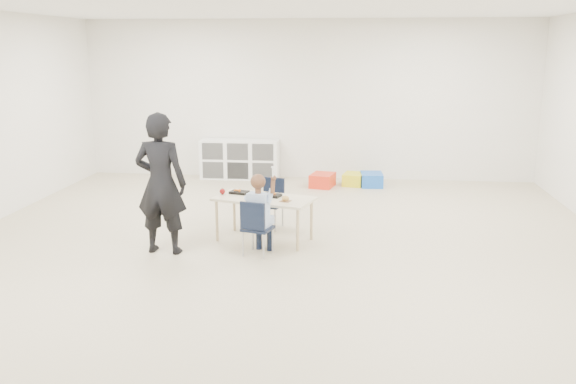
# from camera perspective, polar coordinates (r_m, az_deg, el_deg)

# --- Properties ---
(room) EXTENTS (9.00, 9.02, 2.80)m
(room) POSITION_cam_1_polar(r_m,az_deg,el_deg) (6.47, -1.28, 5.28)
(room) COLOR #B9AD8E
(room) RESTS_ON ground
(table) EXTENTS (1.29, 0.88, 0.54)m
(table) POSITION_cam_1_polar(r_m,az_deg,el_deg) (7.45, -2.24, -2.50)
(table) COLOR beige
(table) RESTS_ON ground
(chair_near) EXTENTS (0.38, 0.37, 0.65)m
(chair_near) POSITION_cam_1_polar(r_m,az_deg,el_deg) (6.92, -2.85, -3.32)
(chair_near) COLOR black
(chair_near) RESTS_ON ground
(chair_far) EXTENTS (0.38, 0.37, 0.65)m
(chair_far) POSITION_cam_1_polar(r_m,az_deg,el_deg) (7.95, -1.71, -1.11)
(chair_far) COLOR black
(chair_far) RESTS_ON ground
(child) EXTENTS (0.53, 0.53, 1.02)m
(child) POSITION_cam_1_polar(r_m,az_deg,el_deg) (6.87, -2.86, -1.83)
(child) COLOR #BCD8FE
(child) RESTS_ON chair_near
(lunch_tray_near) EXTENTS (0.26, 0.21, 0.03)m
(lunch_tray_near) POSITION_cam_1_polar(r_m,az_deg,el_deg) (7.42, -1.55, -0.32)
(lunch_tray_near) COLOR black
(lunch_tray_near) RESTS_ON table
(lunch_tray_far) EXTENTS (0.26, 0.21, 0.03)m
(lunch_tray_far) POSITION_cam_1_polar(r_m,az_deg,el_deg) (7.60, -4.58, -0.02)
(lunch_tray_far) COLOR black
(lunch_tray_far) RESTS_ON table
(milk_carton) EXTENTS (0.09, 0.09, 0.10)m
(milk_carton) POSITION_cam_1_polar(r_m,az_deg,el_deg) (7.24, -2.77, -0.39)
(milk_carton) COLOR white
(milk_carton) RESTS_ON table
(bread_roll) EXTENTS (0.09, 0.09, 0.07)m
(bread_roll) POSITION_cam_1_polar(r_m,az_deg,el_deg) (7.19, -0.25, -0.61)
(bread_roll) COLOR tan
(bread_roll) RESTS_ON table
(apple_near) EXTENTS (0.07, 0.07, 0.07)m
(apple_near) POSITION_cam_1_polar(r_m,az_deg,el_deg) (7.46, -2.81, -0.08)
(apple_near) COLOR maroon
(apple_near) RESTS_ON table
(apple_far) EXTENTS (0.07, 0.07, 0.07)m
(apple_far) POSITION_cam_1_polar(r_m,az_deg,el_deg) (7.58, -6.16, 0.06)
(apple_far) COLOR maroon
(apple_far) RESTS_ON table
(cubby_shelf) EXTENTS (1.40, 0.40, 0.70)m
(cubby_shelf) POSITION_cam_1_polar(r_m,az_deg,el_deg) (11.00, -4.54, 3.07)
(cubby_shelf) COLOR white
(cubby_shelf) RESTS_ON ground
(adult) EXTENTS (0.61, 0.42, 1.62)m
(adult) POSITION_cam_1_polar(r_m,az_deg,el_deg) (7.03, -11.81, 0.76)
(adult) COLOR black
(adult) RESTS_ON ground
(bin_red) EXTENTS (0.45, 0.53, 0.23)m
(bin_red) POSITION_cam_1_polar(r_m,az_deg,el_deg) (10.36, 3.25, 1.11)
(bin_red) COLOR red
(bin_red) RESTS_ON ground
(bin_yellow) EXTENTS (0.40, 0.48, 0.21)m
(bin_yellow) POSITION_cam_1_polar(r_m,az_deg,el_deg) (10.53, 6.16, 1.20)
(bin_yellow) COLOR yellow
(bin_yellow) RESTS_ON ground
(bin_blue) EXTENTS (0.39, 0.48, 0.23)m
(bin_blue) POSITION_cam_1_polar(r_m,az_deg,el_deg) (10.49, 7.83, 1.16)
(bin_blue) COLOR blue
(bin_blue) RESTS_ON ground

